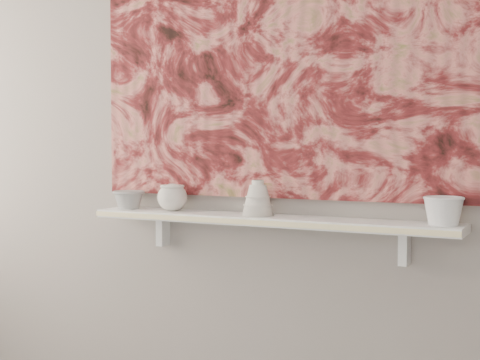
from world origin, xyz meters
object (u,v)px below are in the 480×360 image
Objects in this scene: bowl_grey at (129,199)px; bowl_white at (444,211)px; painting at (275,49)px; cup_cream at (172,197)px; bell_vessel at (258,198)px; shelf at (265,220)px.

bowl_white is (1.24, 0.00, 0.01)m from bowl_grey.
painting is 0.85m from bowl_white.
cup_cream is 0.37m from bell_vessel.
bowl_grey is (-0.61, -0.08, -0.57)m from painting.
cup_cream is at bearing 180.00° from shelf.
bowl_grey is 1.01× the size of bell_vessel.
painting is at bearing 172.70° from bowl_white.
bell_vessel reaches higher than bowl_white.
bowl_grey is 1.02× the size of bowl_white.
bowl_grey is at bearing -172.50° from painting.
cup_cream is 0.90× the size of bell_vessel.
shelf is 12.01× the size of cup_cream.
bell_vessel reaches higher than shelf.
bell_vessel is (-0.03, 0.00, 0.08)m from shelf.
bowl_white reaches higher than bowl_grey.
bowl_grey reaches higher than shelf.
bowl_grey is 0.58m from bell_vessel.
shelf is 10.64× the size of bowl_grey.
bell_vessel is (0.37, 0.00, 0.01)m from cup_cream.
bell_vessel reaches higher than bowl_grey.
painting reaches higher than bowl_grey.
shelf is 0.61m from bowl_grey.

